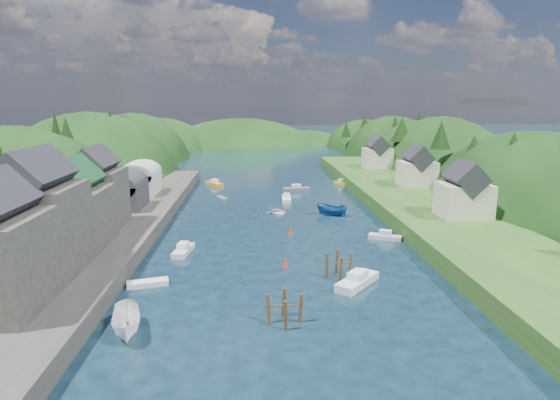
{
  "coord_description": "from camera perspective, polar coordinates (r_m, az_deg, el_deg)",
  "views": [
    {
      "loc": [
        -4.13,
        -44.23,
        19.26
      ],
      "look_at": [
        0.0,
        28.0,
        4.0
      ],
      "focal_mm": 30.0,
      "sensor_mm": 36.0,
      "label": 1
    }
  ],
  "objects": [
    {
      "name": "hillside_left",
      "position": [
        128.96,
        -21.67,
        -1.16
      ],
      "size": [
        44.0,
        245.56,
        52.0
      ],
      "color": "black",
      "rests_on": "ground"
    },
    {
      "name": "hillside_right",
      "position": [
        131.68,
        18.71,
        -0.42
      ],
      "size": [
        36.0,
        245.56,
        48.0
      ],
      "color": "black",
      "rests_on": "ground"
    },
    {
      "name": "ground",
      "position": [
        96.27,
        -0.75,
        0.37
      ],
      "size": [
        600.0,
        600.0,
        0.0
      ],
      "primitive_type": "plane",
      "color": "black",
      "rests_on": "ground"
    },
    {
      "name": "channel_buoy_near",
      "position": [
        55.88,
        0.68,
        -7.73
      ],
      "size": [
        0.7,
        0.7,
        1.1
      ],
      "color": "#B8200E",
      "rests_on": "ground"
    },
    {
      "name": "terrace_left_grass",
      "position": [
        71.92,
        -25.15,
        -3.75
      ],
      "size": [
        12.0,
        110.0,
        2.5
      ],
      "primitive_type": "cube",
      "color": "#234719",
      "rests_on": "ground"
    },
    {
      "name": "hill_trees",
      "position": [
        110.42,
        -0.96,
        7.65
      ],
      "size": [
        91.21,
        147.01,
        12.48
      ],
      "color": "black",
      "rests_on": "ground"
    },
    {
      "name": "terrace_right",
      "position": [
        90.93,
        15.48,
        0.02
      ],
      "size": [
        16.0,
        120.0,
        2.4
      ],
      "primitive_type": "cube",
      "color": "#234719",
      "rests_on": "ground"
    },
    {
      "name": "boat_sheds",
      "position": [
        87.18,
        -17.77,
        2.11
      ],
      "size": [
        7.0,
        21.0,
        7.5
      ],
      "color": "#2D2D30",
      "rests_on": "quay_left"
    },
    {
      "name": "piling_cluster_far",
      "position": [
        52.97,
        7.16,
        -8.19
      ],
      "size": [
        3.15,
        2.95,
        3.41
      ],
      "color": "#382314",
      "rests_on": "ground"
    },
    {
      "name": "channel_buoy_far",
      "position": [
        69.45,
        1.26,
        -3.78
      ],
      "size": [
        0.7,
        0.7,
        1.1
      ],
      "color": "#B8200E",
      "rests_on": "ground"
    },
    {
      "name": "quayside_buildings",
      "position": [
        56.47,
        -25.98,
        -1.76
      ],
      "size": [
        8.0,
        35.84,
        12.9
      ],
      "color": "#2D2B28",
      "rests_on": "quay_left"
    },
    {
      "name": "piling_cluster_near",
      "position": [
        42.49,
        0.56,
        -13.41
      ],
      "size": [
        3.37,
        3.13,
        3.31
      ],
      "color": "#382314",
      "rests_on": "ground"
    },
    {
      "name": "moored_boats",
      "position": [
        71.59,
        -1.19,
        -3.14
      ],
      "size": [
        36.08,
        77.7,
        2.36
      ],
      "color": "silver",
      "rests_on": "ground"
    },
    {
      "name": "right_bank_cottages",
      "position": [
        98.89,
        15.75,
        3.67
      ],
      "size": [
        9.0,
        59.24,
        8.41
      ],
      "color": "beige",
      "rests_on": "terrace_right"
    },
    {
      "name": "quay_left",
      "position": [
        69.67,
        -19.77,
        -4.0
      ],
      "size": [
        12.0,
        110.0,
        2.0
      ],
      "primitive_type": "cube",
      "color": "#2D2B28",
      "rests_on": "ground"
    },
    {
      "name": "far_hills",
      "position": [
        220.36,
        -1.85,
        4.06
      ],
      "size": [
        103.0,
        68.0,
        44.0
      ],
      "color": "black",
      "rests_on": "ground"
    }
  ]
}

